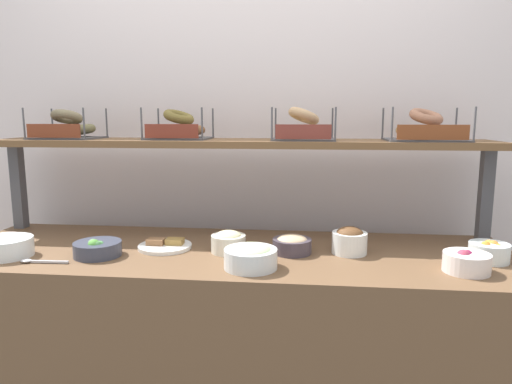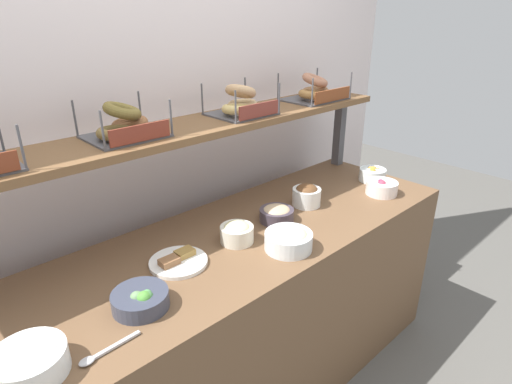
{
  "view_description": "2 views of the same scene",
  "coord_description": "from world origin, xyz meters",
  "px_view_note": "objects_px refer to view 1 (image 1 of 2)",
  "views": [
    {
      "loc": [
        0.3,
        -1.76,
        1.38
      ],
      "look_at": [
        0.1,
        0.08,
        1.08
      ],
      "focal_mm": 32.13,
      "sensor_mm": 36.0,
      "label": 1
    },
    {
      "loc": [
        -0.98,
        -1.17,
        1.72
      ],
      "look_at": [
        0.18,
        0.06,
        0.99
      ],
      "focal_mm": 29.67,
      "sensor_mm": 36.0,
      "label": 2
    }
  ],
  "objects_px": {
    "bagel_basket_cinnamon_raisin": "(179,129)",
    "bowl_beet_salad": "(466,262)",
    "serving_spoon_near_plate": "(37,261)",
    "bagel_basket_everything": "(425,130)",
    "bowl_fruit_salad": "(489,251)",
    "bowl_cream_cheese": "(7,245)",
    "bowl_scallion_spread": "(251,256)",
    "bowl_hummus": "(292,244)",
    "bowl_potato_salad": "(228,242)",
    "bowl_veggie_mix": "(97,248)",
    "bagel_basket_poppy": "(67,128)",
    "serving_plate_white": "(165,245)",
    "bagel_basket_plain": "(303,129)",
    "bowl_chocolate_spread": "(350,240)"
  },
  "relations": [
    {
      "from": "bagel_basket_cinnamon_raisin",
      "to": "bowl_beet_salad",
      "type": "bearing_deg",
      "value": -21.63
    },
    {
      "from": "serving_spoon_near_plate",
      "to": "bagel_basket_everything",
      "type": "bearing_deg",
      "value": 18.49
    },
    {
      "from": "bowl_fruit_salad",
      "to": "bowl_cream_cheese",
      "type": "height_order",
      "value": "bowl_cream_cheese"
    },
    {
      "from": "bagel_basket_cinnamon_raisin",
      "to": "bagel_basket_everything",
      "type": "distance_m",
      "value": 1.07
    },
    {
      "from": "bowl_scallion_spread",
      "to": "serving_spoon_near_plate",
      "type": "distance_m",
      "value": 0.79
    },
    {
      "from": "bowl_hummus",
      "to": "serving_spoon_near_plate",
      "type": "distance_m",
      "value": 0.96
    },
    {
      "from": "bowl_potato_salad",
      "to": "bowl_beet_salad",
      "type": "bearing_deg",
      "value": -9.35
    },
    {
      "from": "bowl_fruit_salad",
      "to": "bagel_basket_cinnamon_raisin",
      "type": "xyz_separation_m",
      "value": [
        -1.26,
        0.32,
        0.44
      ]
    },
    {
      "from": "bowl_veggie_mix",
      "to": "bagel_basket_everything",
      "type": "height_order",
      "value": "bagel_basket_everything"
    },
    {
      "from": "bagel_basket_poppy",
      "to": "bagel_basket_cinnamon_raisin",
      "type": "distance_m",
      "value": 0.53
    },
    {
      "from": "bowl_fruit_salad",
      "to": "bowl_hummus",
      "type": "bearing_deg",
      "value": 178.01
    },
    {
      "from": "serving_plate_white",
      "to": "bagel_basket_plain",
      "type": "bearing_deg",
      "value": 25.26
    },
    {
      "from": "bagel_basket_plain",
      "to": "serving_spoon_near_plate",
      "type": "bearing_deg",
      "value": -152.51
    },
    {
      "from": "bowl_chocolate_spread",
      "to": "bagel_basket_plain",
      "type": "height_order",
      "value": "bagel_basket_plain"
    },
    {
      "from": "bowl_veggie_mix",
      "to": "bagel_basket_poppy",
      "type": "relative_size",
      "value": 0.63
    },
    {
      "from": "bowl_fruit_salad",
      "to": "bowl_cream_cheese",
      "type": "xyz_separation_m",
      "value": [
        -1.82,
        -0.14,
        0.01
      ]
    },
    {
      "from": "bowl_cream_cheese",
      "to": "bowl_potato_salad",
      "type": "relative_size",
      "value": 1.39
    },
    {
      "from": "serving_plate_white",
      "to": "serving_spoon_near_plate",
      "type": "relative_size",
      "value": 1.19
    },
    {
      "from": "serving_spoon_near_plate",
      "to": "bagel_basket_cinnamon_raisin",
      "type": "bearing_deg",
      "value": 52.47
    },
    {
      "from": "bowl_hummus",
      "to": "bowl_scallion_spread",
      "type": "xyz_separation_m",
      "value": [
        -0.14,
        -0.2,
        0.01
      ]
    },
    {
      "from": "bowl_hummus",
      "to": "bowl_beet_salad",
      "type": "height_order",
      "value": "bowl_beet_salad"
    },
    {
      "from": "bagel_basket_cinnamon_raisin",
      "to": "bagel_basket_plain",
      "type": "height_order",
      "value": "bagel_basket_plain"
    },
    {
      "from": "bowl_hummus",
      "to": "bowl_beet_salad",
      "type": "distance_m",
      "value": 0.63
    },
    {
      "from": "bowl_veggie_mix",
      "to": "bowl_cream_cheese",
      "type": "height_order",
      "value": "bowl_cream_cheese"
    },
    {
      "from": "bowl_veggie_mix",
      "to": "bowl_fruit_salad",
      "type": "distance_m",
      "value": 1.48
    },
    {
      "from": "bowl_fruit_salad",
      "to": "bowl_potato_salad",
      "type": "relative_size",
      "value": 1.05
    },
    {
      "from": "bowl_veggie_mix",
      "to": "bowl_beet_salad",
      "type": "xyz_separation_m",
      "value": [
        1.35,
        -0.04,
        0.01
      ]
    },
    {
      "from": "serving_spoon_near_plate",
      "to": "bagel_basket_everything",
      "type": "relative_size",
      "value": 0.56
    },
    {
      "from": "serving_plate_white",
      "to": "bagel_basket_poppy",
      "type": "bearing_deg",
      "value": 153.56
    },
    {
      "from": "bowl_chocolate_spread",
      "to": "bowl_scallion_spread",
      "type": "distance_m",
      "value": 0.42
    },
    {
      "from": "bowl_beet_salad",
      "to": "bagel_basket_everything",
      "type": "height_order",
      "value": "bagel_basket_everything"
    },
    {
      "from": "bowl_chocolate_spread",
      "to": "serving_spoon_near_plate",
      "type": "distance_m",
      "value": 1.18
    },
    {
      "from": "serving_plate_white",
      "to": "bagel_basket_poppy",
      "type": "xyz_separation_m",
      "value": [
        -0.54,
        0.27,
        0.47
      ]
    },
    {
      "from": "bowl_fruit_salad",
      "to": "bowl_scallion_spread",
      "type": "height_order",
      "value": "bowl_scallion_spread"
    },
    {
      "from": "bowl_fruit_salad",
      "to": "bagel_basket_cinnamon_raisin",
      "type": "relative_size",
      "value": 0.5
    },
    {
      "from": "bagel_basket_poppy",
      "to": "bowl_beet_salad",
      "type": "bearing_deg",
      "value": -14.7
    },
    {
      "from": "serving_plate_white",
      "to": "bagel_basket_plain",
      "type": "xyz_separation_m",
      "value": [
        0.55,
        0.26,
        0.47
      ]
    },
    {
      "from": "bowl_chocolate_spread",
      "to": "bagel_basket_plain",
      "type": "bearing_deg",
      "value": 127.07
    },
    {
      "from": "bowl_beet_salad",
      "to": "bagel_basket_cinnamon_raisin",
      "type": "height_order",
      "value": "bagel_basket_cinnamon_raisin"
    },
    {
      "from": "bowl_scallion_spread",
      "to": "bagel_basket_poppy",
      "type": "bearing_deg",
      "value": 152.47
    },
    {
      "from": "bowl_hummus",
      "to": "bagel_basket_poppy",
      "type": "height_order",
      "value": "bagel_basket_poppy"
    },
    {
      "from": "bowl_chocolate_spread",
      "to": "serving_spoon_near_plate",
      "type": "xyz_separation_m",
      "value": [
        -1.15,
        -0.25,
        -0.05
      ]
    },
    {
      "from": "serving_spoon_near_plate",
      "to": "bowl_hummus",
      "type": "bearing_deg",
      "value": 13.97
    },
    {
      "from": "bowl_cream_cheese",
      "to": "bagel_basket_poppy",
      "type": "height_order",
      "value": "bagel_basket_poppy"
    },
    {
      "from": "bowl_hummus",
      "to": "bagel_basket_plain",
      "type": "relative_size",
      "value": 0.55
    },
    {
      "from": "serving_spoon_near_plate",
      "to": "bagel_basket_poppy",
      "type": "distance_m",
      "value": 0.7
    },
    {
      "from": "bowl_cream_cheese",
      "to": "bagel_basket_everything",
      "type": "xyz_separation_m",
      "value": [
        1.63,
        0.43,
        0.43
      ]
    },
    {
      "from": "bagel_basket_cinnamon_raisin",
      "to": "bagel_basket_plain",
      "type": "bearing_deg",
      "value": -2.08
    },
    {
      "from": "bowl_scallion_spread",
      "to": "bowl_cream_cheese",
      "type": "bearing_deg",
      "value": 178.02
    },
    {
      "from": "bowl_fruit_salad",
      "to": "bowl_beet_salad",
      "type": "height_order",
      "value": "bowl_beet_salad"
    }
  ]
}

